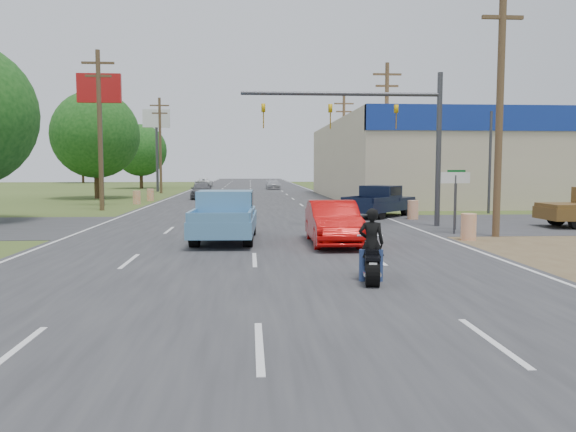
{
  "coord_description": "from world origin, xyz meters",
  "views": [
    {
      "loc": [
        -0.13,
        -8.25,
        2.71
      ],
      "look_at": [
        0.98,
        8.01,
        1.3
      ],
      "focal_mm": 35.0,
      "sensor_mm": 36.0,
      "label": 1
    }
  ],
  "objects": [
    {
      "name": "tree_6",
      "position": [
        -30.0,
        95.0,
        6.51
      ],
      "size": [
        8.82,
        8.82,
        10.92
      ],
      "color": "#422D19",
      "rests_on": "ground"
    },
    {
      "name": "utility_pole_1",
      "position": [
        9.5,
        13.0,
        5.32
      ],
      "size": [
        2.0,
        0.28,
        10.0
      ],
      "color": "#4C3823",
      "rests_on": "ground"
    },
    {
      "name": "tree_1",
      "position": [
        -13.5,
        42.0,
        5.57
      ],
      "size": [
        7.56,
        7.56,
        9.36
      ],
      "color": "#422D19",
      "rests_on": "ground"
    },
    {
      "name": "blue_pickup",
      "position": [
        -1.03,
        12.6,
        0.94
      ],
      "size": [
        2.38,
        5.69,
        1.86
      ],
      "rotation": [
        0.0,
        0.0,
        -0.04
      ],
      "color": "black",
      "rests_on": "ground"
    },
    {
      "name": "rider",
      "position": [
        2.73,
        4.73,
        0.83
      ],
      "size": [
        0.66,
        0.49,
        1.66
      ],
      "primitive_type": "imported",
      "rotation": [
        0.0,
        0.0,
        2.98
      ],
      "color": "black",
      "rests_on": "ground"
    },
    {
      "name": "motorcycle",
      "position": [
        2.72,
        4.68,
        0.46
      ],
      "size": [
        0.72,
        2.06,
        1.05
      ],
      "rotation": [
        0.0,
        0.0,
        -0.16
      ],
      "color": "black",
      "rests_on": "ground"
    },
    {
      "name": "barrel_2",
      "position": [
        -8.5,
        34.0,
        0.5
      ],
      "size": [
        0.56,
        0.56,
        1.0
      ],
      "primitive_type": "cylinder",
      "color": "orange",
      "rests_on": "ground"
    },
    {
      "name": "tree_2",
      "position": [
        -14.2,
        66.0,
        4.95
      ],
      "size": [
        6.72,
        6.72,
        8.32
      ],
      "color": "#422D19",
      "rests_on": "ground"
    },
    {
      "name": "distant_car_grey",
      "position": [
        -4.29,
        40.54,
        0.75
      ],
      "size": [
        1.96,
        4.47,
        1.5
      ],
      "primitive_type": "imported",
      "rotation": [
        0.0,
        0.0,
        0.04
      ],
      "color": "#555559",
      "rests_on": "ground"
    },
    {
      "name": "utility_pole_5",
      "position": [
        -9.5,
        28.0,
        5.32
      ],
      "size": [
        2.0,
        0.28,
        10.0
      ],
      "color": "#4C3823",
      "rests_on": "ground"
    },
    {
      "name": "main_road",
      "position": [
        0.0,
        40.0,
        0.01
      ],
      "size": [
        15.0,
        180.0,
        0.02
      ],
      "primitive_type": "cube",
      "color": "#2D2D30",
      "rests_on": "ground"
    },
    {
      "name": "barrel_3",
      "position": [
        -8.2,
        38.0,
        0.5
      ],
      "size": [
        0.56,
        0.56,
        1.0
      ],
      "primitive_type": "cylinder",
      "color": "orange",
      "rests_on": "ground"
    },
    {
      "name": "red_convertible",
      "position": [
        2.79,
        11.24,
        0.76
      ],
      "size": [
        1.67,
        4.65,
        1.53
      ],
      "primitive_type": "imported",
      "rotation": [
        0.0,
        0.0,
        -0.01
      ],
      "color": "#BB0908",
      "rests_on": "ground"
    },
    {
      "name": "lane_sign",
      "position": [
        8.2,
        14.0,
        1.9
      ],
      "size": [
        1.2,
        0.08,
        2.52
      ],
      "color": "#3F3F44",
      "rests_on": "ground"
    },
    {
      "name": "pole_sign_left_far",
      "position": [
        -10.5,
        56.0,
        7.17
      ],
      "size": [
        3.0,
        0.35,
        9.2
      ],
      "color": "#3F3F44",
      "rests_on": "ground"
    },
    {
      "name": "utility_pole_3",
      "position": [
        9.5,
        49.0,
        5.32
      ],
      "size": [
        2.0,
        0.28,
        10.0
      ],
      "color": "#4C3823",
      "rests_on": "ground"
    },
    {
      "name": "tree_5",
      "position": [
        30.0,
        95.0,
        5.88
      ],
      "size": [
        7.98,
        7.98,
        9.88
      ],
      "color": "#422D19",
      "rests_on": "ground"
    },
    {
      "name": "barrel_1",
      "position": [
        8.4,
        20.5,
        0.5
      ],
      "size": [
        0.56,
        0.56,
        1.0
      ],
      "primitive_type": "cylinder",
      "color": "orange",
      "rests_on": "ground"
    },
    {
      "name": "signal_mast",
      "position": [
        5.82,
        17.0,
        4.8
      ],
      "size": [
        9.12,
        0.4,
        7.0
      ],
      "color": "#3F3F44",
      "rests_on": "ground"
    },
    {
      "name": "distant_car_white",
      "position": [
        -6.5,
        71.02,
        0.62
      ],
      "size": [
        2.41,
        4.59,
        1.23
      ],
      "primitive_type": "imported",
      "rotation": [
        0.0,
        0.0,
        3.06
      ],
      "color": "white",
      "rests_on": "ground"
    },
    {
      "name": "street_name_sign",
      "position": [
        8.8,
        15.5,
        1.61
      ],
      "size": [
        0.8,
        0.08,
        2.61
      ],
      "color": "#3F3F44",
      "rests_on": "ground"
    },
    {
      "name": "navy_pickup",
      "position": [
        7.08,
        22.18,
        0.87
      ],
      "size": [
        4.92,
        5.25,
        1.73
      ],
      "rotation": [
        0.0,
        0.0,
        -0.71
      ],
      "color": "black",
      "rests_on": "ground"
    },
    {
      "name": "utility_pole_6",
      "position": [
        -9.5,
        52.0,
        5.32
      ],
      "size": [
        2.0,
        0.28,
        10.0
      ],
      "color": "#4C3823",
      "rests_on": "ground"
    },
    {
      "name": "utility_pole_2",
      "position": [
        9.5,
        31.0,
        5.32
      ],
      "size": [
        2.0,
        0.28,
        10.0
      ],
      "color": "#4C3823",
      "rests_on": "ground"
    },
    {
      "name": "cross_road",
      "position": [
        0.0,
        18.0,
        0.01
      ],
      "size": [
        120.0,
        10.0,
        0.02
      ],
      "primitive_type": "cube",
      "color": "#2D2D30",
      "rests_on": "ground"
    },
    {
      "name": "pole_sign_left_near",
      "position": [
        -10.5,
        32.0,
        7.17
      ],
      "size": [
        3.0,
        0.35,
        9.2
      ],
      "color": "#3F3F44",
      "rests_on": "ground"
    },
    {
      "name": "distant_car_silver",
      "position": [
        2.82,
        62.55,
        0.62
      ],
      "size": [
        1.77,
        4.26,
        1.23
      ],
      "primitive_type": "imported",
      "rotation": [
        0.0,
        0.0,
        0.01
      ],
      "color": "#B3B4B9",
      "rests_on": "ground"
    },
    {
      "name": "barrel_0",
      "position": [
        8.0,
        12.0,
        0.5
      ],
      "size": [
        0.56,
        0.56,
        1.0
      ],
      "primitive_type": "cylinder",
      "color": "orange",
      "rests_on": "ground"
    },
    {
      "name": "ground",
      "position": [
        0.0,
        0.0,
        0.0
      ],
      "size": [
        200.0,
        200.0,
        0.0
      ],
      "primitive_type": "plane",
      "color": "#3B4C1E",
      "rests_on": "ground"
    }
  ]
}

